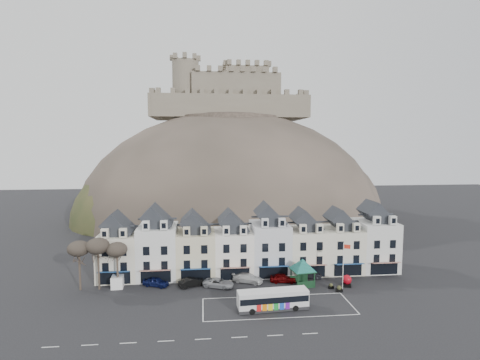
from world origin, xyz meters
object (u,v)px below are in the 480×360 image
at_px(bus, 273,299).
at_px(flagpole, 344,263).
at_px(car_silver, 218,283).
at_px(white_van, 119,280).
at_px(car_black, 192,282).
at_px(bus_shelter, 303,265).
at_px(car_charcoal, 310,274).
at_px(car_white, 248,278).
at_px(car_maroon, 283,278).
at_px(car_navy, 156,282).
at_px(red_buoy, 347,281).

distance_m(bus, flagpole, 14.76).
bearing_deg(car_silver, bus, -119.59).
xyz_separation_m(white_van, car_silver, (16.82, -2.50, -0.28)).
bearing_deg(car_black, car_silver, -123.13).
relative_size(bus_shelter, car_black, 1.58).
bearing_deg(car_charcoal, car_white, 114.71).
height_order(flagpole, car_silver, flagpole).
relative_size(flagpole, car_black, 1.71).
height_order(car_maroon, car_charcoal, car_maroon).
distance_m(flagpole, car_maroon, 10.70).
height_order(white_van, car_navy, white_van).
relative_size(white_van, car_charcoal, 1.07).
xyz_separation_m(car_silver, car_white, (5.14, 1.65, 0.06)).
bearing_deg(car_navy, car_white, -66.72).
bearing_deg(white_van, car_navy, -13.41).
bearing_deg(car_white, red_buoy, -77.35).
relative_size(bus, car_navy, 2.34).
xyz_separation_m(bus_shelter, red_buoy, (7.28, -1.26, -2.56)).
distance_m(car_silver, car_maroon, 11.25).
distance_m(bus_shelter, car_silver, 14.50).
distance_m(white_van, car_navy, 6.43).
bearing_deg(car_maroon, white_van, 94.89).
bearing_deg(car_white, bus_shelter, -79.09).
height_order(bus, white_van, bus).
bearing_deg(car_charcoal, red_buoy, -110.02).
relative_size(car_navy, car_black, 0.98).
height_order(flagpole, car_white, flagpole).
distance_m(car_silver, car_charcoal, 16.59).
bearing_deg(bus, car_white, 97.87).
bearing_deg(car_navy, red_buoy, -73.35).
xyz_separation_m(car_white, car_charcoal, (11.26, 0.85, -0.09)).
bearing_deg(car_charcoal, car_navy, 112.67).
bearing_deg(bus_shelter, white_van, 165.43).
relative_size(red_buoy, car_white, 0.37).
height_order(bus, car_charcoal, bus).
xyz_separation_m(bus_shelter, white_van, (-31.02, 3.07, -2.57)).
relative_size(car_black, car_white, 0.85).
relative_size(bus, car_charcoal, 2.51).
bearing_deg(bus_shelter, car_navy, 166.46).
bearing_deg(car_navy, flagpole, -75.36).
xyz_separation_m(car_navy, car_white, (15.62, 0.22, 0.01)).
xyz_separation_m(bus_shelter, flagpole, (6.28, -2.26, 0.86)).
bearing_deg(car_black, car_maroon, -112.65).
distance_m(bus_shelter, white_van, 31.28).
distance_m(bus, car_charcoal, 14.75).
bearing_deg(car_maroon, car_silver, 103.14).
height_order(bus_shelter, car_navy, bus_shelter).
height_order(bus_shelter, white_van, bus_shelter).
xyz_separation_m(white_van, car_maroon, (28.02, -1.47, -0.23)).
height_order(flagpole, white_van, flagpole).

